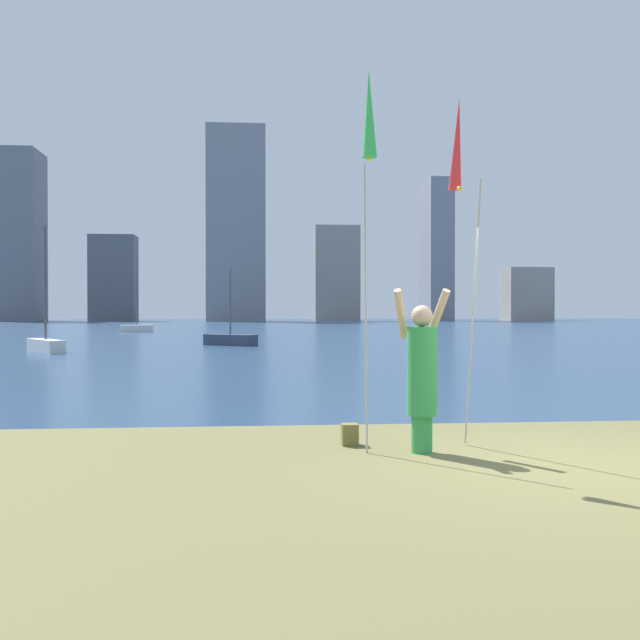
# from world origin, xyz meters

# --- Properties ---
(ground) EXTENTS (120.00, 138.00, 0.12)m
(ground) POSITION_xyz_m (0.00, 50.95, -0.06)
(ground) COLOR brown
(person) EXTENTS (0.67, 0.49, 1.83)m
(person) POSITION_xyz_m (-1.48, 0.94, 0.90)
(person) COLOR green
(person) RESTS_ON ground
(kite_flag_left) EXTENTS (0.16, 0.46, 4.21)m
(kite_flag_left) POSITION_xyz_m (-2.09, 0.84, 3.57)
(kite_flag_left) COLOR #B2B2B7
(kite_flag_left) RESTS_ON ground
(kite_flag_right) EXTENTS (0.16, 1.16, 4.13)m
(kite_flag_right) POSITION_xyz_m (-0.86, 1.70, 3.48)
(kite_flag_right) COLOR #B2B2B7
(kite_flag_right) RESTS_ON ground
(bag) EXTENTS (0.19, 0.19, 0.25)m
(bag) POSITION_xyz_m (-2.21, 1.47, 0.13)
(bag) COLOR olive
(bag) RESTS_ON ground
(sailboat_3) EXTENTS (2.21, 0.95, 4.05)m
(sailboat_3) POSITION_xyz_m (-11.15, 47.75, 0.28)
(sailboat_3) COLOR silver
(sailboat_3) RESTS_ON ground
(sailboat_4) EXTENTS (2.43, 2.13, 3.40)m
(sailboat_4) POSITION_xyz_m (-4.17, 26.82, 0.27)
(sailboat_4) COLOR #333D51
(sailboat_4) RESTS_ON ground
(sailboat_6) EXTENTS (2.04, 2.99, 4.70)m
(sailboat_6) POSITION_xyz_m (-10.91, 22.19, 0.33)
(sailboat_6) COLOR silver
(sailboat_6) RESTS_ON ground
(skyline_tower_0) EXTENTS (5.55, 7.71, 22.68)m
(skyline_tower_0) POSITION_xyz_m (-33.84, 99.66, 11.34)
(skyline_tower_0) COLOR slate
(skyline_tower_0) RESTS_ON ground
(skyline_tower_1) EXTENTS (5.94, 4.69, 11.41)m
(skyline_tower_1) POSITION_xyz_m (-21.26, 98.37, 5.71)
(skyline_tower_1) COLOR #565B66
(skyline_tower_1) RESTS_ON ground
(skyline_tower_2) EXTENTS (7.69, 5.59, 25.62)m
(skyline_tower_2) POSITION_xyz_m (-4.95, 96.13, 12.81)
(skyline_tower_2) COLOR gray
(skyline_tower_2) RESTS_ON ground
(skyline_tower_3) EXTENTS (5.97, 4.97, 12.73)m
(skyline_tower_3) POSITION_xyz_m (8.48, 96.85, 6.37)
(skyline_tower_3) COLOR gray
(skyline_tower_3) RESTS_ON ground
(skyline_tower_4) EXTENTS (3.24, 7.34, 19.19)m
(skyline_tower_4) POSITION_xyz_m (22.34, 97.09, 9.60)
(skyline_tower_4) COLOR gray
(skyline_tower_4) RESTS_ON ground
(skyline_tower_5) EXTENTS (6.03, 5.08, 7.24)m
(skyline_tower_5) POSITION_xyz_m (34.58, 95.80, 3.62)
(skyline_tower_5) COLOR gray
(skyline_tower_5) RESTS_ON ground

